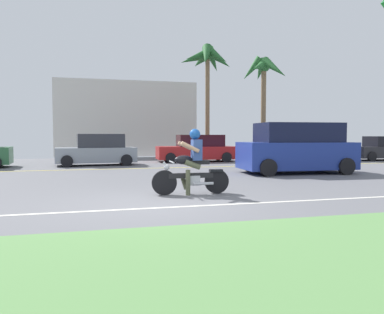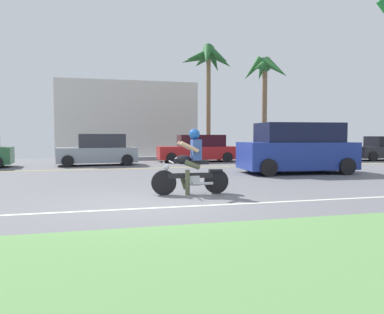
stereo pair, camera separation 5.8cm
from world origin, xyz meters
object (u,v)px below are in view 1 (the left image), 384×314
Objects in this scene: parked_car_3 at (288,148)px; palm_tree_1 at (207,62)px; suv_nearby at (297,149)px; parked_car_2 at (197,149)px; parked_car_1 at (97,151)px; palm_tree_0 at (264,74)px; parked_car_4 at (383,149)px; motorcyclist at (192,167)px.

palm_tree_1 reaches higher than parked_car_3.
suv_nearby is 1.03× the size of parked_car_2.
suv_nearby is at bearing -38.95° from parked_car_1.
palm_tree_1 is (-4.13, -0.41, 0.56)m from palm_tree_0.
suv_nearby reaches higher than parked_car_4.
motorcyclist is 17.80m from parked_car_4.
parked_car_2 is (5.54, 1.33, -0.01)m from parked_car_1.
palm_tree_0 is (11.00, 4.16, 4.89)m from parked_car_1.
motorcyclist is at bearing -121.45° from palm_tree_0.
parked_car_4 is at bearing -0.93° from parked_car_1.
parked_car_1 reaches higher than parked_car_2.
palm_tree_1 reaches higher than parked_car_4.
suv_nearby is (5.40, 4.20, 0.26)m from motorcyclist.
palm_tree_1 is (1.33, 2.41, 5.46)m from parked_car_2.
parked_car_1 is at bearing -159.31° from palm_tree_0.
motorcyclist is at bearing -128.01° from parked_car_3.
parked_car_3 is at bearing 158.25° from parked_car_4.
palm_tree_1 is (-4.76, 1.93, 5.45)m from parked_car_3.
parked_car_3 is at bearing 51.99° from motorcyclist.
suv_nearby is at bearing -108.57° from palm_tree_0.
parked_car_3 is at bearing 8.85° from parked_car_1.
palm_tree_1 is at bearing 157.89° from parked_car_3.
parked_car_3 is at bearing -22.11° from palm_tree_1.
suv_nearby is 9.72m from parked_car_1.
motorcyclist is at bearing -142.11° from suv_nearby.
suv_nearby reaches higher than parked_car_2.
parked_car_1 reaches higher than parked_car_4.
parked_car_3 is at bearing -75.09° from palm_tree_0.
suv_nearby is 0.64× the size of palm_tree_1.
motorcyclist is 15.80m from palm_tree_1.
suv_nearby is 11.79m from palm_tree_0.
parked_car_2 is 1.15× the size of parked_car_4.
parked_car_4 is (14.70, 10.03, -0.02)m from motorcyclist.
motorcyclist is 6.85m from suv_nearby.
suv_nearby reaches higher than parked_car_1.
parked_car_4 is 0.56× the size of palm_tree_0.
motorcyclist is 0.51× the size of parked_car_4.
suv_nearby is at bearing -147.91° from parked_car_4.
motorcyclist is at bearing -78.19° from parked_car_1.
suv_nearby reaches higher than motorcyclist.
parked_car_1 is 1.06× the size of parked_car_3.
parked_car_3 is (9.47, 12.12, 0.03)m from motorcyclist.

